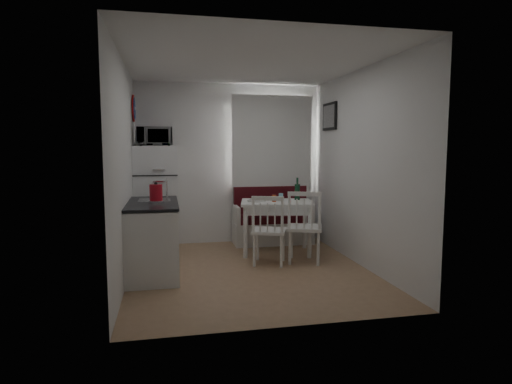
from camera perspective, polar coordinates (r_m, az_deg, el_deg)
floor at (r=5.56m, az=-0.81°, el=-10.46°), size 3.00×3.50×0.02m
ceiling at (r=5.43m, az=-0.86°, el=16.87°), size 3.00×3.50×0.02m
wall_back at (r=7.06m, az=-3.55°, el=3.75°), size 3.00×0.02×2.60m
wall_front at (r=3.64m, az=4.44°, el=1.63°), size 3.00×0.02×2.60m
wall_left at (r=5.26m, az=-17.09°, el=2.73°), size 0.02×3.50×2.60m
wall_right at (r=5.82m, az=13.85°, el=3.10°), size 0.02×3.50×2.60m
window at (r=7.16m, az=2.05°, el=6.39°), size 1.22×0.06×1.47m
curtain at (r=7.10m, az=2.19°, el=6.79°), size 1.35×0.02×1.50m
kitchen_counter at (r=5.51m, az=-13.55°, el=-5.91°), size 0.62×1.32×1.16m
wall_sign at (r=6.72m, az=-15.93°, el=10.67°), size 0.03×0.40×0.40m
picture_frame at (r=6.82m, az=9.76°, el=9.90°), size 0.04×0.52×0.42m
bench at (r=7.07m, az=2.21°, el=-4.35°), size 1.29×0.50×0.93m
dining_table at (r=6.35m, az=2.76°, el=-2.02°), size 1.17×0.92×0.78m
chair_left at (r=5.67m, az=2.00°, el=-4.10°), size 0.56×0.56×0.51m
chair_right at (r=5.79m, az=6.83°, el=-3.61°), size 0.59×0.58×0.53m
fridge at (r=6.68m, az=-13.15°, el=-0.85°), size 0.64×0.64×1.59m
microwave at (r=6.59m, az=-13.35°, el=7.22°), size 0.51×0.34×0.28m
kettle at (r=5.33m, az=-13.19°, el=-0.11°), size 0.19×0.19×0.25m
wine_bottle at (r=6.51m, az=5.53°, el=0.43°), size 0.08×0.08×0.34m
drinking_glass_orange at (r=6.27m, az=2.43°, el=-0.85°), size 0.06×0.06×0.10m
drinking_glass_blue at (r=6.40m, az=3.34°, el=-0.66°), size 0.07×0.07×0.11m
plate at (r=6.29m, az=0.07°, el=-1.19°), size 0.27×0.27×0.02m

